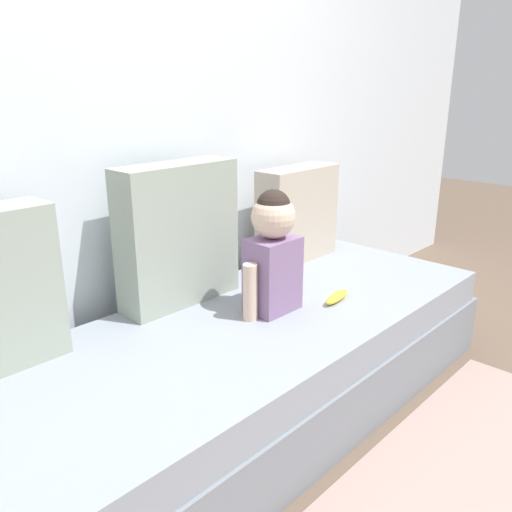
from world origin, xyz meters
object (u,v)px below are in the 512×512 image
Objects in this scene: throw_pillow_right at (297,214)px; banana at (337,297)px; couch at (239,374)px; throw_pillow_center at (178,235)px; toddler at (273,250)px.

throw_pillow_right is 2.78× the size of banana.
throw_pillow_center is at bearing 90.00° from couch.
toddler is at bearing -0.47° from couch.
throw_pillow_center reaches higher than toddler.
throw_pillow_right is 0.66m from toddler.
throw_pillow_center is 0.39m from toddler.
toddler reaches higher than couch.
toddler is (0.19, -0.00, 0.46)m from couch.
toddler is at bearing -60.61° from throw_pillow_center.
toddler is 2.88× the size of banana.
toddler is 0.36m from banana.
banana is (0.44, -0.48, -0.27)m from throw_pillow_center.
throw_pillow_center is 1.17× the size of toddler.
couch is 0.60m from throw_pillow_center.
throw_pillow_center is 3.37× the size of banana.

